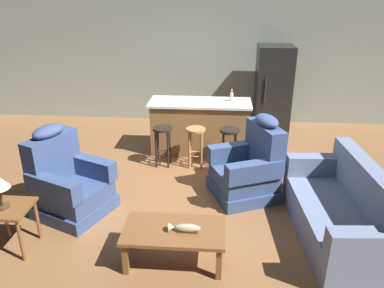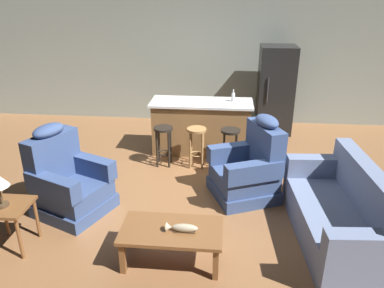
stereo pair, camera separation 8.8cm
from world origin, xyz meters
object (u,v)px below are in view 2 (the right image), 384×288
Objects in this scene: recliner_near_island at (249,169)px; bar_stool_middle at (197,140)px; recliner_near_lamp at (68,182)px; coffee_table at (172,233)px; bottle_tall_green at (233,97)px; bar_stool_right at (230,141)px; end_table at (9,213)px; kitchen_island at (201,127)px; bar_stool_left at (164,139)px; refrigerator at (275,90)px; couch at (341,215)px; fish_figurine at (182,228)px.

recliner_near_island reaches higher than bar_stool_middle.
recliner_near_lamp is 2.19m from bar_stool_middle.
coffee_table is 3.24m from bottle_tall_green.
bar_stool_right is at bearing -92.26° from bottle_tall_green.
kitchen_island is (1.97, 2.95, 0.02)m from end_table.
coffee_table is at bearing -104.58° from bar_stool_right.
recliner_near_island reaches higher than coffee_table.
bar_stool_left is 1.11m from bar_stool_right.
coffee_table is 4.52m from refrigerator.
bar_stool_middle is (1.94, 2.32, 0.01)m from end_table.
recliner_near_island is 0.92m from bar_stool_right.
couch is 1.41m from recliner_near_island.
couch is 3.04m from bar_stool_left.
refrigerator reaches higher than bottle_tall_green.
end_table is (-1.87, 0.07, 0.10)m from coffee_table.
bar_stool_middle is at bearing -69.24° from recliner_near_island.
bottle_tall_green is (0.54, 3.13, 0.57)m from fish_figurine.
bottle_tall_green is (-0.87, -1.12, 0.15)m from refrigerator.
coffee_table is 1.62× the size of bar_stool_right.
recliner_near_lamp is 1.76× the size of bar_stool_middle.
kitchen_island is 0.86m from bar_stool_left.
bar_stool_left is at bearing 101.46° from coffee_table.
bar_stool_left is (-2.42, 1.82, 0.13)m from couch.
recliner_near_lamp is at bearing -9.29° from couch.
bottle_tall_green is (-1.29, 2.53, 0.69)m from couch.
bar_stool_right is at bearing -58.24° from couch.
refrigerator is at bearing 42.42° from bar_stool_left.
bar_stool_left is at bearing 59.16° from end_table.
coffee_table is 5.15× the size of bottle_tall_green.
recliner_near_island is 3.13m from end_table.
couch is at bearing -63.04° from bottle_tall_green.
recliner_near_island reaches higher than couch.
bottle_tall_green is at bearing -67.06° from couch.
fish_figurine is at bearing -76.11° from bar_stool_left.
couch is 3.84m from end_table.
bar_stool_middle is at bearing 88.35° from coffee_table.
recliner_near_island is at bearing -81.12° from bottle_tall_green.
couch reaches higher than bar_stool_right.
recliner_near_island is 1.76× the size of bar_stool_middle.
end_table reaches higher than coffee_table.
refrigerator is at bearing 70.25° from coffee_table.
fish_figurine is 0.19× the size of kitchen_island.
fish_figurine is 0.17× the size of couch.
refrigerator reaches higher than bar_stool_right.
fish_figurine reaches higher than coffee_table.
bar_stool_left is (-0.60, 2.43, 0.01)m from fish_figurine.
refrigerator is at bearing -125.55° from recliner_near_island.
kitchen_island is 0.82m from bar_stool_right.
recliner_near_island reaches higher than kitchen_island.
refrigerator is (2.00, 1.83, 0.41)m from bar_stool_left.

